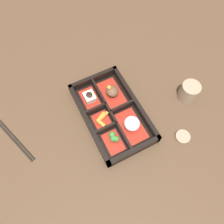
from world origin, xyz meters
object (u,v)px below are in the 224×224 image
at_px(sauce_dish, 183,137).
at_px(tea_cup, 189,91).
at_px(chopsticks, 13,137).
at_px(bowl_rice, 132,124).

bearing_deg(sauce_dish, tea_cup, 139.91).
height_order(chopsticks, sauce_dish, sauce_dish).
bearing_deg(bowl_rice, chopsticks, -111.92).
xyz_separation_m(chopsticks, sauce_dish, (0.27, 0.53, 0.00)).
xyz_separation_m(tea_cup, chopsticks, (-0.14, -0.63, -0.03)).
xyz_separation_m(tea_cup, sauce_dish, (0.13, -0.11, -0.03)).
height_order(tea_cup, chopsticks, tea_cup).
distance_m(bowl_rice, tea_cup, 0.25).
distance_m(bowl_rice, sauce_dish, 0.18).
bearing_deg(chopsticks, sauce_dish, 62.94).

